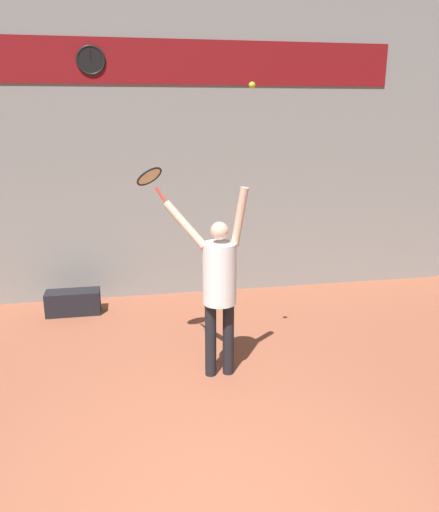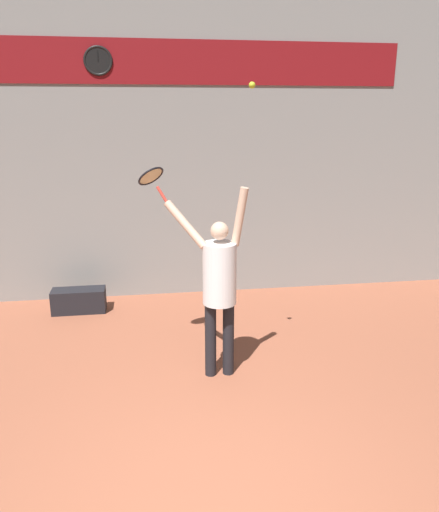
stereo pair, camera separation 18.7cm
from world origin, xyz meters
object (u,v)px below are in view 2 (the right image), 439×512
at_px(tennis_ball, 252,85).
at_px(equipment_bag, 79,300).
at_px(scoreboard_clock, 98,61).
at_px(tennis_racket, 152,178).
at_px(tennis_player, 219,282).
at_px(water_bottle, 66,304).

height_order(tennis_ball, equipment_bag, tennis_ball).
relative_size(scoreboard_clock, equipment_bag, 0.53).
xyz_separation_m(scoreboard_clock, equipment_bag, (-0.47, -0.57, -3.49)).
bearing_deg(equipment_bag, scoreboard_clock, 50.62).
relative_size(tennis_racket, equipment_bag, 0.51).
xyz_separation_m(tennis_ball, equipment_bag, (-2.17, 2.26, -3.03)).
height_order(scoreboard_clock, tennis_ball, scoreboard_clock).
height_order(tennis_player, tennis_racket, tennis_racket).
distance_m(tennis_racket, water_bottle, 3.06).
height_order(scoreboard_clock, water_bottle, scoreboard_clock).
xyz_separation_m(water_bottle, equipment_bag, (0.19, -0.04, 0.06)).
bearing_deg(tennis_player, tennis_racket, 145.47).
distance_m(water_bottle, equipment_bag, 0.21).
xyz_separation_m(scoreboard_clock, water_bottle, (-0.67, -0.54, -3.55)).
bearing_deg(tennis_player, tennis_ball, -13.54).
bearing_deg(water_bottle, equipment_bag, -10.98).
relative_size(tennis_ball, equipment_bag, 0.08).
bearing_deg(tennis_racket, equipment_bag, 124.04).
bearing_deg(tennis_player, water_bottle, 132.57).
distance_m(scoreboard_clock, equipment_bag, 3.57).
relative_size(tennis_ball, water_bottle, 0.24).
distance_m(tennis_racket, tennis_ball, 1.51).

